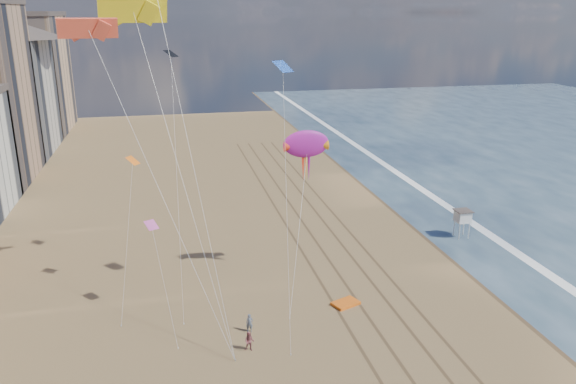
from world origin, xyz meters
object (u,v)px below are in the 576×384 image
object	(u,v)px
lifeguard_stand	(463,216)
show_kite	(306,144)
grounded_kite	(346,303)
kite_flyer_b	(249,341)
kite_flyer_a	(250,323)

from	to	relation	value
lifeguard_stand	show_kite	bearing A→B (deg)	-164.70
lifeguard_stand	grounded_kite	distance (m)	23.56
grounded_kite	kite_flyer_b	distance (m)	11.63
kite_flyer_b	lifeguard_stand	bearing A→B (deg)	50.64
show_kite	kite_flyer_a	xyz separation A→B (m)	(-7.52, -10.01, -13.38)
show_kite	kite_flyer_b	size ratio (longest dim) A/B	10.00
lifeguard_stand	kite_flyer_b	distance (m)	35.04
grounded_kite	kite_flyer_a	distance (m)	10.12
show_kite	kite_flyer_a	size ratio (longest dim) A/B	10.13
grounded_kite	kite_flyer_b	world-z (taller)	kite_flyer_b
lifeguard_stand	kite_flyer_b	xyz separation A→B (m)	(-29.54, -18.76, -1.87)
grounded_kite	show_kite	world-z (taller)	show_kite
lifeguard_stand	grounded_kite	xyz separation A→B (m)	(-19.37, -13.17, -2.58)
show_kite	kite_flyer_a	bearing A→B (deg)	-126.90
grounded_kite	lifeguard_stand	bearing A→B (deg)	11.83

